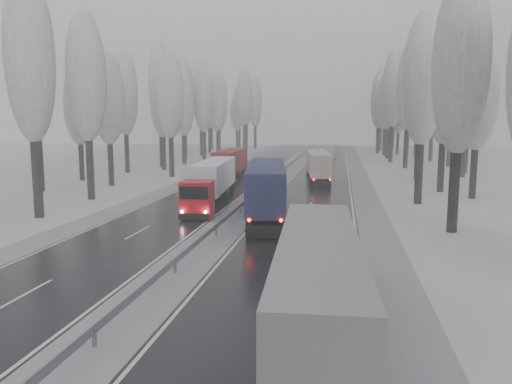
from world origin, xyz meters
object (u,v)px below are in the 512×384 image
(truck_red_white, at_px, (212,180))
(truck_red_red, at_px, (229,163))
(box_truck_distant, at_px, (329,151))
(truck_blue_box, at_px, (267,186))
(truck_cream_box, at_px, (318,164))
(truck_grey_tarp, at_px, (318,277))

(truck_red_white, height_order, truck_red_red, truck_red_white)
(box_truck_distant, bearing_deg, truck_blue_box, -90.79)
(truck_red_white, bearing_deg, box_truck_distant, 75.92)
(truck_blue_box, xyz_separation_m, truck_red_white, (-5.62, 5.39, -0.24))
(truck_cream_box, height_order, truck_red_white, truck_red_white)
(truck_blue_box, bearing_deg, truck_red_white, 128.57)
(truck_cream_box, bearing_deg, truck_red_red, 176.19)
(truck_blue_box, distance_m, truck_red_red, 23.86)
(truck_grey_tarp, xyz_separation_m, truck_blue_box, (-4.77, 20.83, 0.18))
(truck_blue_box, xyz_separation_m, truck_red_red, (-7.98, 22.48, -0.26))
(truck_cream_box, distance_m, truck_red_red, 10.74)
(truck_blue_box, height_order, box_truck_distant, truck_blue_box)
(truck_red_red, bearing_deg, truck_grey_tarp, -74.96)
(truck_blue_box, relative_size, truck_red_red, 1.13)
(truck_grey_tarp, relative_size, truck_cream_box, 1.04)
(box_truck_distant, relative_size, truck_red_white, 0.52)
(truck_cream_box, bearing_deg, box_truck_distant, 83.57)
(truck_grey_tarp, distance_m, truck_cream_box, 43.73)
(truck_blue_box, relative_size, truck_cream_box, 1.13)
(box_truck_distant, distance_m, truck_red_white, 55.41)
(truck_blue_box, bearing_deg, truck_red_red, 101.91)
(truck_grey_tarp, distance_m, truck_red_red, 45.15)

